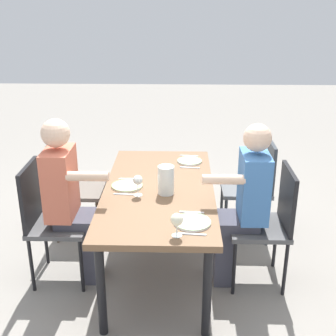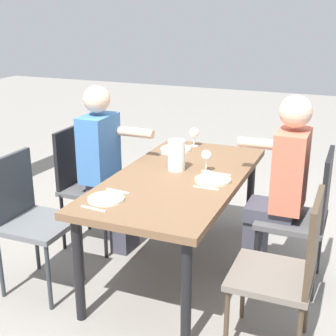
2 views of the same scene
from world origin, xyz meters
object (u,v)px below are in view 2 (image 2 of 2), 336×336
plate_0 (106,199)px  water_pitcher (176,157)px  diner_man_white (280,185)px  wine_glass_2 (194,133)px  chair_west_south (288,266)px  chair_west_north (28,213)px  diner_woman_green (107,164)px  dining_table (179,185)px  plate_2 (176,149)px  wine_glass_1 (206,156)px  plate_1 (213,180)px  chair_mid_north (85,179)px  chair_mid_south (305,211)px

plate_0 → water_pitcher: 0.71m
plate_0 → diner_man_white: bearing=-51.9°
wine_glass_2 → chair_west_south: bearing=-142.8°
chair_west_north → diner_woman_green: diner_woman_green is taller
dining_table → chair_west_south: 1.04m
diner_woman_green → plate_2: (0.42, -0.40, 0.05)m
wine_glass_1 → diner_woman_green: bearing=90.1°
wine_glass_1 → water_pitcher: (-0.04, 0.21, -0.02)m
wine_glass_2 → water_pitcher: (-0.63, -0.09, -0.01)m
diner_woman_green → wine_glass_1: bearing=-89.9°
plate_0 → plate_2: (1.14, -0.00, -0.00)m
dining_table → diner_man_white: 0.68m
diner_man_white → plate_1: size_ratio=5.34×
plate_0 → wine_glass_1: wine_glass_1 is taller
chair_mid_north → wine_glass_1: chair_mid_north is taller
dining_table → plate_1: bearing=-93.2°
chair_mid_north → plate_2: 0.76m
chair_west_south → water_pitcher: (0.68, 0.91, 0.30)m
chair_west_north → plate_0: 0.63m
chair_mid_south → diner_woman_green: 1.50m
chair_west_north → wine_glass_1: chair_west_north is taller
chair_mid_north → diner_woman_green: (0.00, -0.20, 0.14)m
chair_west_north → chair_mid_south: size_ratio=0.96×
chair_mid_north → plate_0: chair_mid_north is taller
chair_mid_south → plate_2: (0.43, 1.09, 0.19)m
chair_mid_south → chair_west_north: bearing=112.9°
dining_table → water_pitcher: (0.10, 0.06, 0.17)m
wine_glass_2 → plate_0: bearing=175.5°
wine_glass_1 → water_pitcher: 0.21m
diner_woman_green → dining_table: bearing=-102.5°
chair_mid_north → diner_woman_green: diner_woman_green is taller
diner_woman_green → plate_0: diner_woman_green is taller
chair_west_south → chair_mid_north: bearing=67.1°
chair_mid_south → water_pitcher: 0.95m
dining_table → water_pitcher: 0.21m
wine_glass_1 → wine_glass_2: (0.59, 0.29, -0.01)m
chair_west_north → plate_1: chair_west_north is taller
chair_west_north → diner_man_white: bearing=-64.6°
chair_mid_south → water_pitcher: chair_mid_south is taller
chair_west_south → plate_0: chair_west_south is taller
wine_glass_1 → diner_man_white: bearing=-90.2°
diner_man_white → plate_1: bearing=110.6°
diner_woman_green → plate_2: size_ratio=5.17×
chair_mid_south → water_pitcher: size_ratio=4.41×
chair_west_south → water_pitcher: water_pitcher is taller
plate_2 → chair_mid_north: bearing=125.3°
chair_mid_north → chair_mid_south: size_ratio=0.98×
chair_west_south → diner_woman_green: diner_woman_green is taller
plate_2 → wine_glass_2: size_ratio=1.62×
chair_west_north → water_pitcher: bearing=-49.1°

